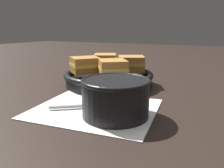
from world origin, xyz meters
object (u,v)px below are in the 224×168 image
soup_bowl (116,95)px  sandwich_far_left (131,64)px  skillet (109,78)px  spoon (103,105)px  sandwich_near_right (113,68)px  sandwich_near_left (85,65)px  sandwich_far_right (105,61)px

soup_bowl → sandwich_far_left: sandwich_far_left is taller
skillet → spoon: bearing=-66.2°
soup_bowl → sandwich_near_right: size_ratio=1.27×
skillet → sandwich_far_left: sandwich_far_left is taller
spoon → sandwich_near_right: 0.15m
soup_bowl → sandwich_near_left: bearing=136.4°
skillet → sandwich_far_left: (0.06, 0.04, 0.04)m
spoon → skillet: 0.21m
sandwich_near_right → sandwich_far_right: same height
spoon → sandwich_near_left: (-0.14, 0.14, 0.06)m
sandwich_near_left → sandwich_far_left: bearing=36.2°
soup_bowl → sandwich_far_left: 0.27m
spoon → sandwich_far_left: sandwich_far_left is taller
sandwich_near_right → soup_bowl: bearing=-62.2°
soup_bowl → sandwich_near_right: sandwich_near_right is taller
skillet → sandwich_far_right: 0.08m
sandwich_near_left → sandwich_far_left: size_ratio=1.05×
sandwich_far_right → sandwich_near_right: bearing=-53.8°
soup_bowl → spoon: size_ratio=0.93×
spoon → sandwich_near_left: sandwich_near_left is taller
sandwich_near_left → sandwich_far_left: 0.14m
sandwich_far_left → spoon: bearing=-83.9°
skillet → sandwich_far_left: bearing=34.5°
skillet → sandwich_far_left: size_ratio=3.47×
soup_bowl → sandwich_far_left: size_ratio=1.32×
skillet → sandwich_near_right: (0.04, -0.06, 0.04)m
sandwich_near_left → spoon: bearing=-46.1°
sandwich_near_right → sandwich_far_right: bearing=126.2°
spoon → sandwich_near_right: size_ratio=1.36×
sandwich_near_right → sandwich_far_left: 0.10m
spoon → sandwich_far_left: bearing=61.0°
soup_bowl → skillet: soup_bowl is taller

